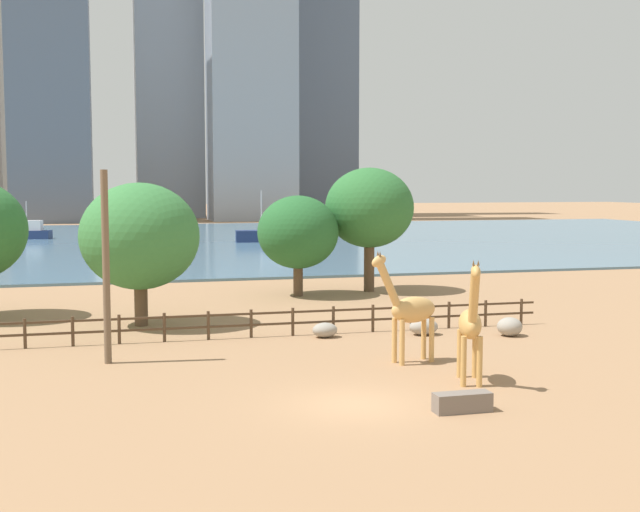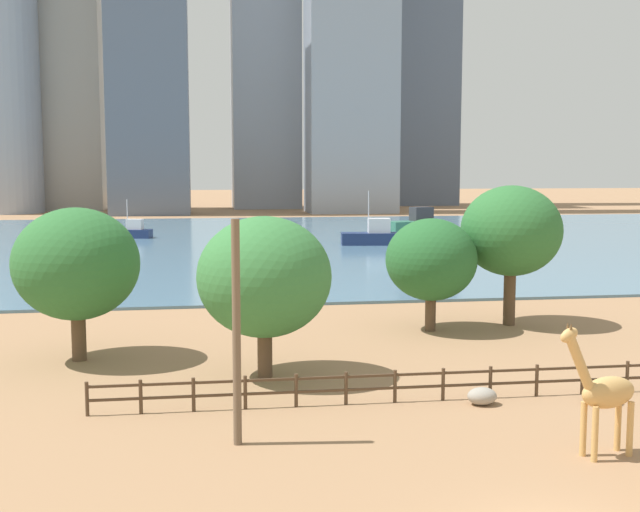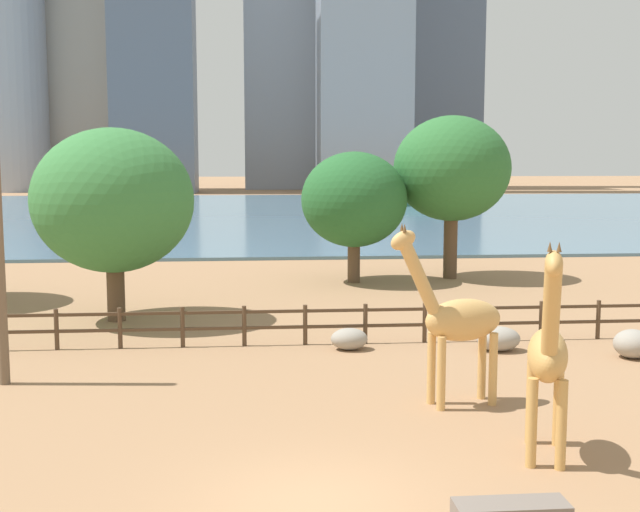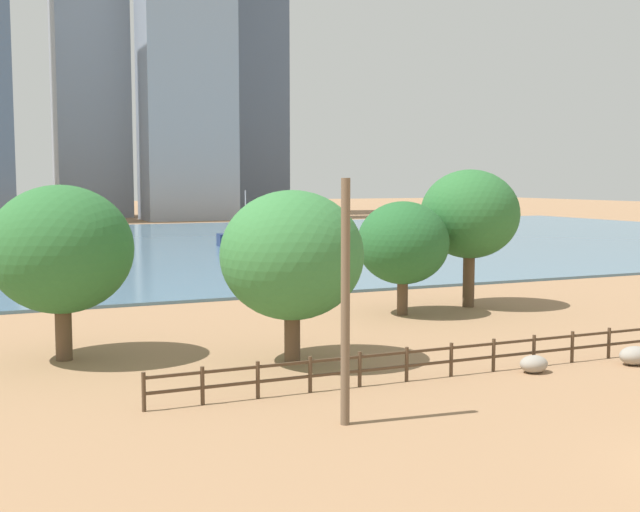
# 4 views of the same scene
# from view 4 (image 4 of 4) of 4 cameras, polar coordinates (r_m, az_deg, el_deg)

# --- Properties ---
(ground_plane) EXTENTS (400.00, 400.00, 0.00)m
(ground_plane) POSITION_cam_4_polar(r_m,az_deg,el_deg) (95.57, -12.73, 0.79)
(ground_plane) COLOR #9E7551
(harbor_water) EXTENTS (180.00, 86.00, 0.20)m
(harbor_water) POSITION_cam_4_polar(r_m,az_deg,el_deg) (92.63, -12.38, 0.72)
(harbor_water) COLOR slate
(harbor_water) RESTS_ON ground
(utility_pole) EXTENTS (0.28, 0.28, 7.56)m
(utility_pole) POSITION_cam_4_polar(r_m,az_deg,el_deg) (24.34, 1.81, -3.35)
(utility_pole) COLOR brown
(utility_pole) RESTS_ON ground
(boulder_near_fence) EXTENTS (1.16, 0.91, 0.68)m
(boulder_near_fence) POSITION_cam_4_polar(r_m,az_deg,el_deg) (32.61, 14.97, -7.43)
(boulder_near_fence) COLOR gray
(boulder_near_fence) RESTS_ON ground
(boulder_by_pole) EXTENTS (1.37, 1.02, 0.76)m
(boulder_by_pole) POSITION_cam_4_polar(r_m,az_deg,el_deg) (35.21, 21.48, -6.61)
(boulder_by_pole) COLOR gray
(boulder_by_pole) RESTS_ON ground
(enclosure_fence) EXTENTS (26.12, 0.14, 1.30)m
(enclosure_fence) POSITION_cam_4_polar(r_m,az_deg,el_deg) (31.88, 11.05, -6.87)
(enclosure_fence) COLOR #4C3826
(enclosure_fence) RESTS_ON ground
(tree_left_large) EXTENTS (5.10, 5.10, 6.33)m
(tree_left_large) POSITION_cam_4_polar(r_m,az_deg,el_deg) (44.52, 5.92, 0.92)
(tree_left_large) COLOR brown
(tree_left_large) RESTS_ON ground
(tree_center_broad) EXTENTS (5.91, 5.91, 7.31)m
(tree_center_broad) POSITION_cam_4_polar(r_m,az_deg,el_deg) (34.71, -17.93, 0.43)
(tree_center_broad) COLOR brown
(tree_center_broad) RESTS_ON ground
(tree_right_tall) EXTENTS (5.80, 5.80, 8.12)m
(tree_right_tall) POSITION_cam_4_polar(r_m,az_deg,el_deg) (47.88, 10.60, 2.91)
(tree_right_tall) COLOR brown
(tree_right_tall) RESTS_ON ground
(tree_left_small) EXTENTS (5.86, 5.86, 7.10)m
(tree_left_small) POSITION_cam_4_polar(r_m,az_deg,el_deg) (32.51, -2.01, 0.04)
(tree_left_small) COLOR brown
(tree_left_small) RESTS_ON ground
(boat_sailboat) EXTENTS (8.23, 4.95, 3.41)m
(boat_sailboat) POSITION_cam_4_polar(r_m,az_deg,el_deg) (107.46, -2.90, 2.14)
(boat_sailboat) COLOR #337259
(boat_sailboat) RESTS_ON harbor_water
(boat_tug) EXTENTS (7.08, 3.19, 6.16)m
(boat_tug) POSITION_cam_4_polar(r_m,az_deg,el_deg) (89.70, -4.97, 1.39)
(boat_tug) COLOR navy
(boat_tug) RESTS_ON harbor_water
(skyline_tower_glass) EXTENTS (15.98, 11.21, 87.19)m
(skyline_tower_glass) POSITION_cam_4_polar(r_m,az_deg,el_deg) (189.56, -5.17, 16.38)
(skyline_tower_glass) COLOR slate
(skyline_tower_glass) RESTS_ON ground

